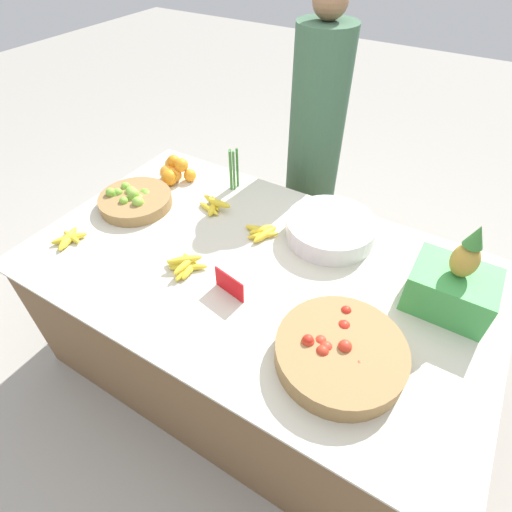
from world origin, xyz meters
name	(u,v)px	position (x,y,z in m)	size (l,w,h in m)	color
ground_plane	(256,359)	(0.00, 0.00, 0.00)	(12.00, 12.00, 0.00)	#A39E93
market_table	(256,318)	(0.00, 0.00, 0.35)	(1.89, 1.14, 0.70)	brown
lime_bowl	(135,200)	(-0.71, 0.05, 0.74)	(0.35, 0.35, 0.10)	olive
tomato_basket	(340,353)	(0.46, -0.24, 0.74)	(0.42, 0.42, 0.10)	olive
orange_pile	(174,171)	(-0.71, 0.34, 0.75)	(0.22, 0.19, 0.12)	orange
metal_bowl	(330,229)	(0.19, 0.32, 0.75)	(0.39, 0.39, 0.09)	silver
price_sign	(229,285)	(-0.01, -0.18, 0.75)	(0.14, 0.03, 0.10)	red
produce_crate	(452,286)	(0.71, 0.18, 0.80)	(0.29, 0.23, 0.37)	green
veg_bundle	(233,170)	(-0.39, 0.43, 0.81)	(0.04, 0.05, 0.21)	#4C8E42
banana_bunch_front_center	(214,205)	(-0.37, 0.23, 0.73)	(0.17, 0.15, 0.06)	yellow
banana_bunch_middle_right	(262,232)	(-0.07, 0.18, 0.72)	(0.17, 0.15, 0.03)	yellow
banana_bunch_front_right	(69,239)	(-0.78, -0.29, 0.72)	(0.12, 0.15, 0.03)	yellow
banana_bunch_back_center	(185,265)	(-0.23, -0.17, 0.72)	(0.17, 0.16, 0.06)	yellow
vendor_person	(313,158)	(-0.15, 0.87, 0.73)	(0.29, 0.29, 1.56)	#385B42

